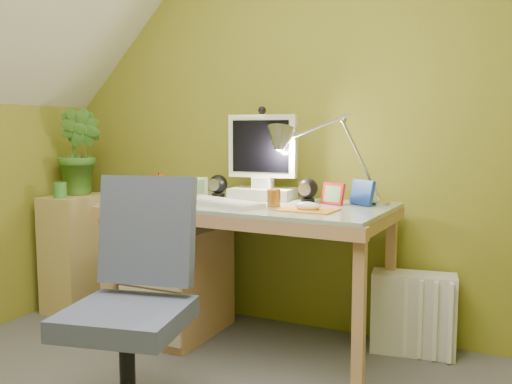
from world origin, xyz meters
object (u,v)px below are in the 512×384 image
at_px(desk_lamp, 343,140).
at_px(radiator, 413,313).
at_px(potted_plant, 80,152).
at_px(monitor, 263,155).
at_px(task_chair, 126,316).
at_px(desk, 248,275).
at_px(side_ledge, 78,252).

distance_m(desk_lamp, radiator, 0.96).
bearing_deg(potted_plant, monitor, 1.82).
relative_size(desk_lamp, task_chair, 0.73).
bearing_deg(desk, task_chair, -90.74).
bearing_deg(task_chair, radiator, 42.61).
distance_m(monitor, radiator, 1.14).
distance_m(desk_lamp, task_chair, 1.38).
bearing_deg(radiator, monitor, 178.76).
height_order(desk, potted_plant, potted_plant).
relative_size(monitor, task_chair, 0.53).
xyz_separation_m(desk, monitor, (0.00, 0.18, 0.62)).
relative_size(side_ledge, potted_plant, 1.34).
bearing_deg(radiator, task_chair, -133.63).
bearing_deg(radiator, potted_plant, 175.56).
bearing_deg(desk_lamp, potted_plant, 177.45).
height_order(potted_plant, task_chair, potted_plant).
bearing_deg(monitor, task_chair, -98.07).
distance_m(side_ledge, potted_plant, 0.64).
bearing_deg(task_chair, desk, 74.70).
bearing_deg(desk, potted_plant, 176.22).
bearing_deg(side_ledge, desk, -4.04).
bearing_deg(desk, desk_lamp, 24.30).
distance_m(monitor, desk_lamp, 0.46).
bearing_deg(side_ledge, task_chair, -40.08).
relative_size(task_chair, radiator, 2.14).
bearing_deg(potted_plant, radiator, 3.86).
bearing_deg(radiator, desk_lamp, -172.68).
bearing_deg(monitor, radiator, 1.70).
distance_m(task_chair, radiator, 1.51).
bearing_deg(desk_lamp, side_ledge, 179.11).
bearing_deg(desk, radiator, 21.62).
xyz_separation_m(desk_lamp, task_chair, (-0.50, -1.11, -0.65)).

